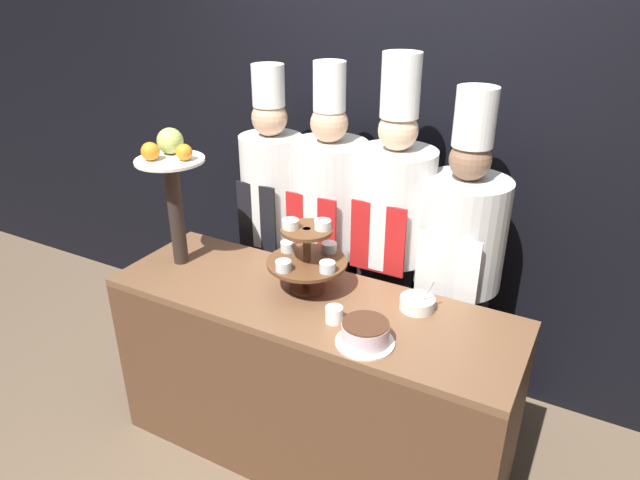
% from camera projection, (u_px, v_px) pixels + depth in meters
% --- Properties ---
extents(wall_back, '(10.00, 0.06, 2.80)m').
position_uv_depth(wall_back, '(397.00, 138.00, 3.10)').
color(wall_back, black).
rests_on(wall_back, ground_plane).
extents(buffet_counter, '(1.88, 0.61, 0.90)m').
position_uv_depth(buffet_counter, '(310.00, 380.00, 2.73)').
color(buffet_counter, brown).
rests_on(buffet_counter, ground_plane).
extents(tiered_stand, '(0.36, 0.36, 0.35)m').
position_uv_depth(tiered_stand, '(307.00, 255.00, 2.54)').
color(tiered_stand, brown).
rests_on(tiered_stand, buffet_counter).
extents(fruit_pedestal, '(0.32, 0.32, 0.66)m').
position_uv_depth(fruit_pedestal, '(172.00, 175.00, 2.68)').
color(fruit_pedestal, '#2D231E').
rests_on(fruit_pedestal, buffet_counter).
extents(cake_round, '(0.24, 0.24, 0.10)m').
position_uv_depth(cake_round, '(365.00, 333.00, 2.22)').
color(cake_round, white).
rests_on(cake_round, buffet_counter).
extents(cup_white, '(0.07, 0.07, 0.07)m').
position_uv_depth(cup_white, '(334.00, 314.00, 2.36)').
color(cup_white, white).
rests_on(cup_white, buffet_counter).
extents(serving_bowl_far, '(0.15, 0.15, 0.16)m').
position_uv_depth(serving_bowl_far, '(417.00, 303.00, 2.46)').
color(serving_bowl_far, white).
rests_on(serving_bowl_far, buffet_counter).
extents(chef_left, '(0.34, 0.34, 1.80)m').
position_uv_depth(chef_left, '(273.00, 211.00, 3.21)').
color(chef_left, '#38332D').
rests_on(chef_left, ground_plane).
extents(chef_center_left, '(0.41, 0.41, 1.84)m').
position_uv_depth(chef_center_left, '(328.00, 226.00, 3.06)').
color(chef_center_left, '#28282D').
rests_on(chef_center_left, ground_plane).
extents(chef_center_right, '(0.40, 0.40, 1.90)m').
position_uv_depth(chef_center_right, '(392.00, 234.00, 2.89)').
color(chef_center_right, black).
rests_on(chef_center_right, ground_plane).
extents(chef_right, '(0.42, 0.42, 1.79)m').
position_uv_depth(chef_right, '(458.00, 262.00, 2.77)').
color(chef_right, black).
rests_on(chef_right, ground_plane).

